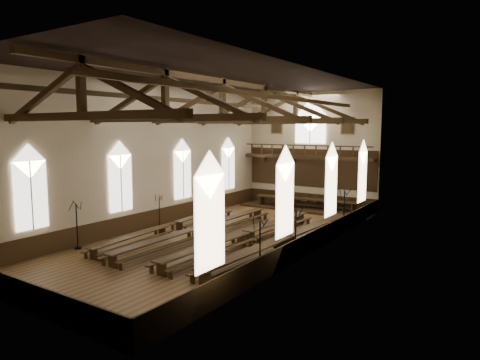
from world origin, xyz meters
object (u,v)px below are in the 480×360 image
object	(u,v)px
candelabrum_right_near	(260,259)
candelabrum_right_far	(344,217)
refectory_row_b	(201,229)
high_table	(305,200)
refectory_row_c	(246,235)
candelabrum_left_near	(77,234)
refectory_row_d	(288,239)
candelabrum_left_mid	(160,217)
dais	(305,209)
candelabrum_left_far	(207,205)
candelabrum_right_mid	(295,241)
refectory_row_a	(171,226)

from	to	relation	value
candelabrum_right_near	candelabrum_right_far	world-z (taller)	candelabrum_right_far
refectory_row_b	high_table	bearing A→B (deg)	82.89
refectory_row_c	candelabrum_left_near	world-z (taller)	candelabrum_left_near
refectory_row_d	candelabrum_left_near	bearing A→B (deg)	-147.14
candelabrum_left_mid	refectory_row_c	bearing A→B (deg)	-3.05
dais	candelabrum_left_mid	bearing A→B (deg)	-117.39
high_table	candelabrum_left_far	distance (m)	8.34
high_table	candelabrum_left_mid	xyz separation A→B (m)	(-5.88, -11.35, -0.18)
refectory_row_b	candelabrum_right_near	size ratio (longest dim) A/B	5.23
high_table	candelabrum_right_far	xyz separation A→B (m)	(5.22, -5.02, -0.00)
candelabrum_left_near	candelabrum_right_near	bearing A→B (deg)	9.35
candelabrum_right_mid	candelabrum_right_far	distance (m)	7.43
candelabrum_left_far	candelabrum_right_far	world-z (taller)	candelabrum_right_far
refectory_row_a	dais	size ratio (longest dim) A/B	1.20
candelabrum_left_far	candelabrum_left_near	bearing A→B (deg)	-90.00
refectory_row_a	candelabrum_right_near	distance (m)	9.92
dais	candelabrum_right_far	size ratio (longest dim) A/B	3.97
refectory_row_d	candelabrum_right_near	bearing A→B (deg)	-78.35
refectory_row_a	candelabrum_left_mid	bearing A→B (deg)	153.21
candelabrum_left_near	candelabrum_left_far	world-z (taller)	candelabrum_left_near
candelabrum_left_mid	candelabrum_right_mid	world-z (taller)	candelabrum_right_mid
refectory_row_a	candelabrum_right_mid	world-z (taller)	candelabrum_right_mid
refectory_row_b	refectory_row_d	world-z (taller)	refectory_row_d
refectory_row_d	dais	xyz separation A→B (m)	(-4.25, 11.45, -0.51)
candelabrum_left_near	candelabrum_right_far	distance (m)	17.08
refectory_row_c	dais	distance (m)	11.87
dais	candelabrum_right_mid	size ratio (longest dim) A/B	4.06
high_table	candelabrum_left_far	world-z (taller)	candelabrum_left_far
candelabrum_right_mid	refectory_row_a	bearing A→B (deg)	179.30
candelabrum_right_mid	candelabrum_right_far	xyz separation A→B (m)	(0.00, 7.43, 0.02)
refectory_row_a	refectory_row_c	world-z (taller)	refectory_row_c
high_table	candelabrum_right_near	world-z (taller)	candelabrum_right_near
candelabrum_right_near	candelabrum_right_mid	bearing A→B (deg)	90.00
refectory_row_b	refectory_row_d	xyz separation A→B (m)	(5.77, 0.72, 0.03)
candelabrum_left_far	candelabrum_right_near	distance (m)	15.11
refectory_row_d	candelabrum_right_far	xyz separation A→B (m)	(0.97, 6.43, 0.27)
candelabrum_left_far	refectory_row_a	bearing A→B (deg)	-73.07
candelabrum_right_near	candelabrum_left_mid	bearing A→B (deg)	156.52
refectory_row_d	dais	bearing A→B (deg)	110.35
high_table	candelabrum_left_near	bearing A→B (deg)	-108.09
candelabrum_left_near	candelabrum_right_mid	bearing A→B (deg)	26.57
refectory_row_a	candelabrum_right_near	size ratio (longest dim) A/B	4.89
dais	high_table	xyz separation A→B (m)	(0.00, -0.00, 0.79)
refectory_row_a	candelabrum_left_near	bearing A→B (deg)	-109.04
dais	candelabrum_right_near	world-z (taller)	candelabrum_right_near
refectory_row_d	candelabrum_left_near	world-z (taller)	candelabrum_left_near
refectory_row_c	candelabrum_right_far	bearing A→B (deg)	61.81
candelabrum_left_near	candelabrum_left_mid	xyz separation A→B (m)	(0.00, 6.65, -0.16)
refectory_row_d	refectory_row_b	bearing A→B (deg)	-172.85
refectory_row_b	dais	size ratio (longest dim) A/B	1.29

